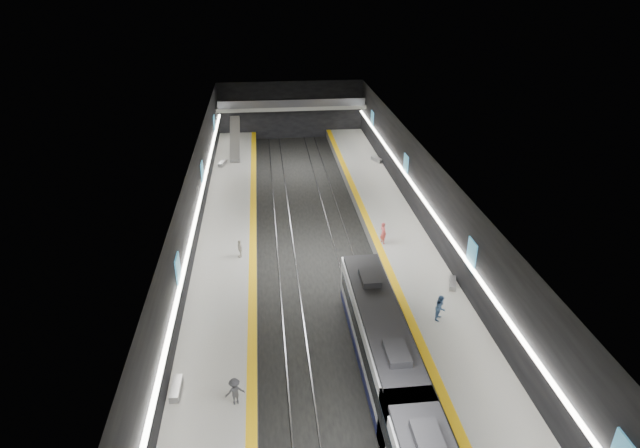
{
  "coord_description": "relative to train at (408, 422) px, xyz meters",
  "views": [
    {
      "loc": [
        -3.96,
        -38.73,
        22.72
      ],
      "look_at": [
        0.56,
        2.56,
        2.2
      ],
      "focal_mm": 30.0,
      "sensor_mm": 36.0,
      "label": 1
    }
  ],
  "objects": [
    {
      "name": "bench_left_far",
      "position": [
        -11.4,
        41.79,
        -0.96
      ],
      "size": [
        1.0,
        1.97,
        0.46
      ],
      "primitive_type": "cube",
      "rotation": [
        0.0,
        0.0,
        -0.26
      ],
      "color": "#99999E",
      "rests_on": "platform_left"
    },
    {
      "name": "platform_left",
      "position": [
        -10.0,
        19.92,
        -1.7
      ],
      "size": [
        5.0,
        70.0,
        1.0
      ],
      "primitive_type": "cube",
      "color": "slate",
      "rests_on": "ground"
    },
    {
      "name": "ad_posters",
      "position": [
        -2.5,
        20.92,
        2.3
      ],
      "size": [
        19.94,
        53.5,
        2.2
      ],
      "color": "teal",
      "rests_on": "wall_left"
    },
    {
      "name": "ceiling",
      "position": [
        -2.5,
        19.92,
        5.8
      ],
      "size": [
        20.0,
        70.0,
        0.04
      ],
      "primitive_type": "cube",
      "rotation": [
        3.14,
        0.0,
        0.0
      ],
      "color": "beige",
      "rests_on": "wall_left"
    },
    {
      "name": "tile_surface_left",
      "position": [
        -10.0,
        19.92,
        -1.19
      ],
      "size": [
        5.0,
        70.0,
        0.02
      ],
      "primitive_type": "cube",
      "color": "#989893",
      "rests_on": "platform_left"
    },
    {
      "name": "train",
      "position": [
        0.0,
        0.0,
        0.0
      ],
      "size": [
        2.69,
        28.22,
        3.6
      ],
      "color": "#10143D",
      "rests_on": "ground"
    },
    {
      "name": "tactile_strip_left",
      "position": [
        -7.8,
        19.92,
        -1.18
      ],
      "size": [
        0.6,
        70.0,
        0.02
      ],
      "primitive_type": "cube",
      "color": "yellow",
      "rests_on": "platform_left"
    },
    {
      "name": "tactile_strip_right",
      "position": [
        2.8,
        19.92,
        -1.18
      ],
      "size": [
        0.6,
        70.0,
        0.02
      ],
      "primitive_type": "cube",
      "color": "yellow",
      "rests_on": "platform_right"
    },
    {
      "name": "platform_right",
      "position": [
        5.0,
        19.92,
        -1.7
      ],
      "size": [
        5.0,
        70.0,
        1.0
      ],
      "primitive_type": "cube",
      "color": "slate",
      "rests_on": "ground"
    },
    {
      "name": "bench_right_far",
      "position": [
        7.0,
        41.12,
        -0.97
      ],
      "size": [
        1.22,
        1.87,
        0.45
      ],
      "primitive_type": "cube",
      "rotation": [
        0.0,
        0.0,
        0.43
      ],
      "color": "#99999E",
      "rests_on": "platform_right"
    },
    {
      "name": "bench_right_near",
      "position": [
        7.0,
        13.51,
        -0.99
      ],
      "size": [
        0.97,
        1.72,
        0.4
      ],
      "primitive_type": "cube",
      "rotation": [
        0.0,
        0.0,
        -0.33
      ],
      "color": "#99999E",
      "rests_on": "platform_right"
    },
    {
      "name": "cove_light_left",
      "position": [
        -12.3,
        19.92,
        1.6
      ],
      "size": [
        0.25,
        68.6,
        0.12
      ],
      "primitive_type": "cube",
      "color": "white",
      "rests_on": "wall_left"
    },
    {
      "name": "wall_left",
      "position": [
        -12.5,
        19.92,
        1.8
      ],
      "size": [
        0.04,
        70.0,
        8.0
      ],
      "primitive_type": "cube",
      "color": "black",
      "rests_on": "ground"
    },
    {
      "name": "tile_surface_right",
      "position": [
        5.0,
        19.92,
        -1.19
      ],
      "size": [
        5.0,
        70.0,
        0.02
      ],
      "primitive_type": "cube",
      "color": "#989893",
      "rests_on": "platform_right"
    },
    {
      "name": "passenger_left_a",
      "position": [
        -8.81,
        19.59,
        -0.43
      ],
      "size": [
        0.67,
        0.97,
        1.53
      ],
      "primitive_type": "imported",
      "rotation": [
        0.0,
        0.0,
        -1.21
      ],
      "color": "silver",
      "rests_on": "platform_left"
    },
    {
      "name": "passenger_right_b",
      "position": [
        4.77,
        9.64,
        -0.29
      ],
      "size": [
        1.07,
        1.12,
        1.82
      ],
      "primitive_type": "imported",
      "rotation": [
        0.0,
        0.0,
        0.97
      ],
      "color": "#4D72A7",
      "rests_on": "platform_right"
    },
    {
      "name": "cove_light_right",
      "position": [
        7.3,
        19.92,
        1.6
      ],
      "size": [
        0.25,
        68.6,
        0.12
      ],
      "primitive_type": "cube",
      "color": "white",
      "rests_on": "wall_right"
    },
    {
      "name": "escalator",
      "position": [
        -10.0,
        45.92,
        0.7
      ],
      "size": [
        1.2,
        7.5,
        3.92
      ],
      "primitive_type": "cube",
      "rotation": [
        0.44,
        0.0,
        0.0
      ],
      "color": "#99999E",
      "rests_on": "platform_left"
    },
    {
      "name": "passenger_left_b",
      "position": [
        -8.66,
        3.4,
        -0.37
      ],
      "size": [
        1.19,
        0.85,
        1.66
      ],
      "primitive_type": "imported",
      "rotation": [
        0.0,
        0.0,
        3.38
      ],
      "color": "#3B3C42",
      "rests_on": "platform_left"
    },
    {
      "name": "mezzanine_bridge",
      "position": [
        -2.5,
        52.85,
        2.84
      ],
      "size": [
        20.0,
        3.0,
        1.5
      ],
      "color": "gray",
      "rests_on": "wall_left"
    },
    {
      "name": "wall_back",
      "position": [
        -2.5,
        54.92,
        1.8
      ],
      "size": [
        20.0,
        0.04,
        8.0
      ],
      "primitive_type": "cube",
      "color": "black",
      "rests_on": "ground"
    },
    {
      "name": "rails",
      "position": [
        -2.5,
        19.92,
        -2.14
      ],
      "size": [
        6.52,
        70.0,
        0.12
      ],
      "color": "gray",
      "rests_on": "ground"
    },
    {
      "name": "wall_right",
      "position": [
        7.5,
        19.92,
        1.8
      ],
      "size": [
        0.04,
        70.0,
        8.0
      ],
      "primitive_type": "cube",
      "color": "black",
      "rests_on": "ground"
    },
    {
      "name": "ground",
      "position": [
        -2.5,
        19.92,
        -2.2
      ],
      "size": [
        70.0,
        70.0,
        0.0
      ],
      "primitive_type": "plane",
      "color": "black",
      "rests_on": "ground"
    },
    {
      "name": "bench_left_near",
      "position": [
        -12.0,
        4.61,
        -0.97
      ],
      "size": [
        0.55,
        1.86,
        0.45
      ],
      "primitive_type": "cube",
      "rotation": [
        0.0,
        0.0,
        -0.02
      ],
      "color": "#99999E",
      "rests_on": "platform_left"
    },
    {
      "name": "passenger_right_a",
      "position": [
        3.25,
        20.64,
        -0.24
      ],
      "size": [
        0.7,
        0.82,
        1.92
      ],
      "primitive_type": "imported",
      "rotation": [
        0.0,
        0.0,
        1.98
      ],
      "color": "#D04D4E",
      "rests_on": "platform_right"
    }
  ]
}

